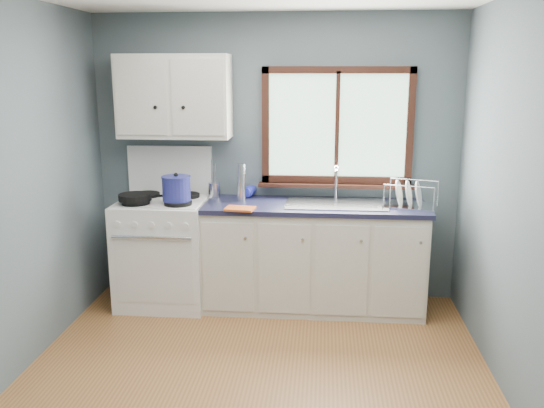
# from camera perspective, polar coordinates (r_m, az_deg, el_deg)

# --- Properties ---
(floor) EXTENTS (3.20, 3.60, 0.02)m
(floor) POSITION_cam_1_polar(r_m,az_deg,el_deg) (3.84, -2.07, -18.75)
(floor) COLOR #9A6334
(floor) RESTS_ON ground
(wall_back) EXTENTS (3.20, 0.02, 2.50)m
(wall_back) POSITION_cam_1_polar(r_m,az_deg,el_deg) (5.12, 0.37, 4.50)
(wall_back) COLOR slate
(wall_back) RESTS_ON ground
(wall_front) EXTENTS (3.20, 0.02, 2.50)m
(wall_front) POSITION_cam_1_polar(r_m,az_deg,el_deg) (1.67, -10.51, -14.41)
(wall_front) COLOR slate
(wall_front) RESTS_ON ground
(wall_right) EXTENTS (0.02, 3.60, 2.50)m
(wall_right) POSITION_cam_1_polar(r_m,az_deg,el_deg) (3.53, 24.65, -0.66)
(wall_right) COLOR slate
(wall_right) RESTS_ON ground
(gas_range) EXTENTS (0.76, 0.69, 1.36)m
(gas_range) POSITION_cam_1_polar(r_m,az_deg,el_deg) (5.14, -10.62, -4.38)
(gas_range) COLOR white
(gas_range) RESTS_ON floor
(base_cabinets) EXTENTS (1.85, 0.60, 0.88)m
(base_cabinets) POSITION_cam_1_polar(r_m,az_deg,el_deg) (4.99, 4.13, -5.70)
(base_cabinets) COLOR beige
(base_cabinets) RESTS_ON floor
(countertop) EXTENTS (1.89, 0.64, 0.04)m
(countertop) POSITION_cam_1_polar(r_m,az_deg,el_deg) (4.86, 4.22, -0.22)
(countertop) COLOR black
(countertop) RESTS_ON base_cabinets
(sink) EXTENTS (0.84, 0.46, 0.44)m
(sink) POSITION_cam_1_polar(r_m,az_deg,el_deg) (4.87, 6.33, -0.73)
(sink) COLOR silver
(sink) RESTS_ON countertop
(window) EXTENTS (1.36, 0.10, 1.03)m
(window) POSITION_cam_1_polar(r_m,az_deg,el_deg) (5.04, 6.45, 6.86)
(window) COLOR #9EC6A8
(window) RESTS_ON wall_back
(upper_cabinets) EXTENTS (0.95, 0.35, 0.70)m
(upper_cabinets) POSITION_cam_1_polar(r_m,az_deg,el_deg) (5.03, -9.67, 10.46)
(upper_cabinets) COLOR beige
(upper_cabinets) RESTS_ON wall_back
(skillet) EXTENTS (0.43, 0.35, 0.05)m
(skillet) POSITION_cam_1_polar(r_m,az_deg,el_deg) (4.92, -13.37, 0.66)
(skillet) COLOR black
(skillet) RESTS_ON gas_range
(stockpot) EXTENTS (0.29, 0.29, 0.24)m
(stockpot) POSITION_cam_1_polar(r_m,az_deg,el_deg) (4.82, -9.46, 1.55)
(stockpot) COLOR navy
(stockpot) RESTS_ON gas_range
(utensil_crock) EXTENTS (0.14, 0.14, 0.34)m
(utensil_crock) POSITION_cam_1_polar(r_m,az_deg,el_deg) (5.10, -5.75, 1.43)
(utensil_crock) COLOR silver
(utensil_crock) RESTS_ON countertop
(thermos) EXTENTS (0.09, 0.09, 0.32)m
(thermos) POSITION_cam_1_polar(r_m,az_deg,el_deg) (4.94, -3.07, 2.17)
(thermos) COLOR silver
(thermos) RESTS_ON countertop
(soap_bottle) EXTENTS (0.12, 0.12, 0.26)m
(soap_bottle) POSITION_cam_1_polar(r_m,az_deg,el_deg) (5.03, -2.59, 2.01)
(soap_bottle) COLOR #232BB1
(soap_bottle) RESTS_ON countertop
(dish_towel) EXTENTS (0.25, 0.20, 0.02)m
(dish_towel) POSITION_cam_1_polar(r_m,az_deg,el_deg) (4.65, -3.20, -0.46)
(dish_towel) COLOR #C95621
(dish_towel) RESTS_ON countertop
(dish_rack) EXTENTS (0.49, 0.42, 0.22)m
(dish_rack) POSITION_cam_1_polar(r_m,az_deg,el_deg) (4.87, 13.49, 0.42)
(dish_rack) COLOR silver
(dish_rack) RESTS_ON countertop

